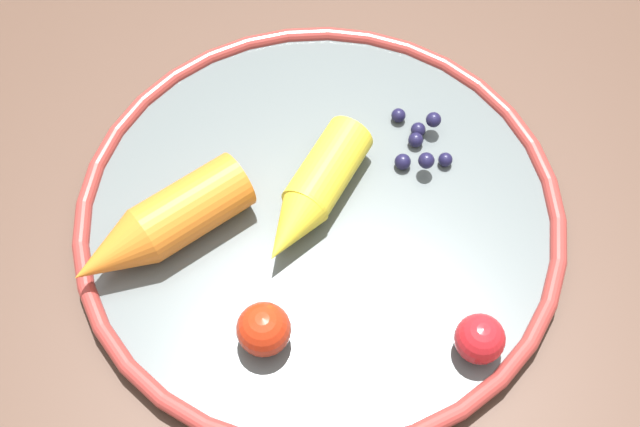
# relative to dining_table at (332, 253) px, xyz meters

# --- Properties ---
(dining_table) EXTENTS (1.28, 0.75, 0.75)m
(dining_table) POSITION_rel_dining_table_xyz_m (0.00, 0.00, 0.00)
(dining_table) COLOR #463025
(dining_table) RESTS_ON ground_plane
(plate) EXTENTS (0.35, 0.35, 0.02)m
(plate) POSITION_rel_dining_table_xyz_m (0.01, -0.02, 0.10)
(plate) COLOR #50595A
(plate) RESTS_ON dining_table
(carrot_orange) EXTENTS (0.05, 0.13, 0.04)m
(carrot_orange) POSITION_rel_dining_table_xyz_m (-0.05, -0.12, 0.12)
(carrot_orange) COLOR orange
(carrot_orange) RESTS_ON plate
(carrot_yellow) EXTENTS (0.07, 0.12, 0.04)m
(carrot_yellow) POSITION_rel_dining_table_xyz_m (0.00, -0.02, 0.12)
(carrot_yellow) COLOR yellow
(carrot_yellow) RESTS_ON plate
(blueberry_pile) EXTENTS (0.06, 0.05, 0.02)m
(blueberry_pile) POSITION_rel_dining_table_xyz_m (0.02, 0.07, 0.11)
(blueberry_pile) COLOR #191638
(blueberry_pile) RESTS_ON plate
(tomato_near) EXTENTS (0.04, 0.04, 0.04)m
(tomato_near) POSITION_rel_dining_table_xyz_m (0.06, -0.11, 0.12)
(tomato_near) COLOR red
(tomato_near) RESTS_ON plate
(tomato_mid) EXTENTS (0.03, 0.03, 0.03)m
(tomato_mid) POSITION_rel_dining_table_xyz_m (0.15, -0.02, 0.12)
(tomato_mid) COLOR red
(tomato_mid) RESTS_ON plate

